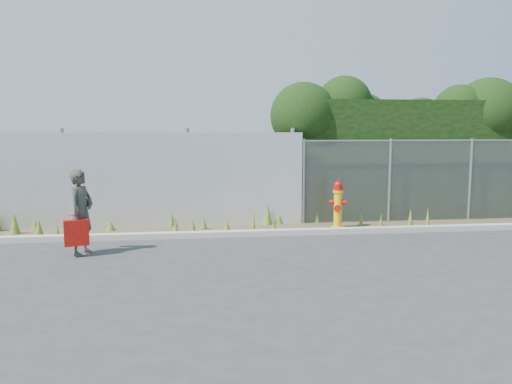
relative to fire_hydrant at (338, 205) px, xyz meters
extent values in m
plane|color=#343437|center=(-1.70, -2.28, -0.55)|extent=(80.00, 80.00, 0.00)
cube|color=#ADA59C|center=(-1.70, -0.48, -0.49)|extent=(16.00, 0.22, 0.12)
cube|color=#4C3D2B|center=(-1.70, 0.12, -0.55)|extent=(16.00, 1.20, 0.01)
cone|color=#486C20|center=(-3.78, 0.65, -0.39)|extent=(0.13, 0.13, 0.33)
cone|color=#486C20|center=(2.05, -0.25, -0.30)|extent=(0.12, 0.12, 0.50)
cone|color=#486C20|center=(-7.12, 0.27, -0.32)|extent=(0.23, 0.23, 0.47)
cone|color=#486C20|center=(1.09, 0.13, -0.40)|extent=(0.08, 0.08, 0.29)
cone|color=#486C20|center=(-1.53, 0.62, -0.29)|extent=(0.20, 0.20, 0.52)
cone|color=#486C20|center=(1.70, -0.11, -0.33)|extent=(0.14, 0.14, 0.45)
cone|color=#486C20|center=(-3.66, -0.32, -0.38)|extent=(0.18, 0.18, 0.35)
cone|color=#486C20|center=(-6.82, 0.67, -0.44)|extent=(0.14, 0.14, 0.21)
cone|color=#486C20|center=(-6.12, -0.18, -0.42)|extent=(0.11, 0.11, 0.26)
cone|color=#486C20|center=(-1.97, -0.24, -0.29)|extent=(0.09, 0.09, 0.53)
cone|color=#486C20|center=(-3.29, -0.07, -0.39)|extent=(0.15, 0.15, 0.33)
cone|color=#486C20|center=(-0.29, 0.76, -0.42)|extent=(0.12, 0.12, 0.27)
cone|color=#486C20|center=(-1.59, 0.72, -0.43)|extent=(0.23, 0.23, 0.24)
cone|color=#486C20|center=(-3.04, 0.29, -0.41)|extent=(0.16, 0.16, 0.29)
cone|color=#486C20|center=(-2.55, -0.14, -0.41)|extent=(0.22, 0.22, 0.28)
cone|color=#486C20|center=(-1.24, 0.72, -0.35)|extent=(0.23, 0.23, 0.40)
cone|color=#486C20|center=(-5.13, 0.40, -0.44)|extent=(0.22, 0.22, 0.23)
cone|color=#486C20|center=(-1.53, -0.24, -0.43)|extent=(0.20, 0.20, 0.24)
cone|color=#486C20|center=(0.63, 0.20, -0.35)|extent=(0.09, 0.09, 0.40)
cone|color=#486C20|center=(-6.51, -0.11, -0.36)|extent=(0.21, 0.21, 0.39)
cube|color=silver|center=(-4.95, 0.72, 0.55)|extent=(8.50, 0.08, 2.20)
cylinder|color=gray|center=(-6.20, 0.84, 0.60)|extent=(0.10, 0.10, 2.30)
cylinder|color=gray|center=(-3.40, 0.84, 0.60)|extent=(0.10, 0.10, 2.30)
cylinder|color=gray|center=(-0.90, 0.84, 0.60)|extent=(0.10, 0.10, 2.30)
cube|color=gray|center=(2.55, 0.72, 0.45)|extent=(6.50, 0.03, 2.00)
cylinder|color=gray|center=(2.55, 0.72, 1.45)|extent=(6.50, 0.04, 0.04)
cylinder|color=gray|center=(-0.65, 0.72, 0.47)|extent=(0.07, 0.07, 2.05)
cylinder|color=gray|center=(1.50, 0.72, 0.47)|extent=(0.07, 0.07, 2.05)
cylinder|color=gray|center=(3.60, 0.72, 0.47)|extent=(0.07, 0.07, 2.05)
cube|color=black|center=(2.85, 1.72, 0.95)|extent=(7.30, 1.60, 3.00)
sphere|color=black|center=(-0.49, 1.54, 2.06)|extent=(1.68, 1.68, 1.68)
sphere|color=black|center=(0.59, 1.64, 2.37)|extent=(1.42, 1.42, 1.42)
sphere|color=black|center=(1.21, 1.97, 2.02)|extent=(1.33, 1.33, 1.33)
sphere|color=black|center=(2.02, 1.69, 1.84)|extent=(1.26, 1.26, 1.26)
sphere|color=black|center=(2.71, 1.68, 1.91)|extent=(1.28, 1.28, 1.28)
sphere|color=black|center=(3.75, 1.67, 2.22)|extent=(1.34, 1.34, 1.34)
sphere|color=black|center=(4.53, 1.62, 2.18)|extent=(1.81, 1.81, 1.81)
sphere|color=black|center=(5.16, 1.97, 2.13)|extent=(1.62, 1.62, 1.62)
cylinder|color=yellow|center=(0.00, 0.01, -0.52)|extent=(0.28, 0.28, 0.06)
cylinder|color=yellow|center=(0.00, 0.01, -0.13)|extent=(0.18, 0.18, 0.85)
cylinder|color=yellow|center=(0.00, 0.01, 0.32)|extent=(0.24, 0.24, 0.05)
cylinder|color=#B20F0A|center=(0.00, 0.01, 0.39)|extent=(0.21, 0.21, 0.10)
sphere|color=#B20F0A|center=(0.00, 0.01, 0.46)|extent=(0.19, 0.19, 0.19)
cylinder|color=#B20F0A|center=(0.00, 0.01, 0.56)|extent=(0.05, 0.05, 0.05)
cylinder|color=#B20F0A|center=(-0.14, 0.01, 0.07)|extent=(0.10, 0.11, 0.11)
cylinder|color=#B20F0A|center=(0.14, 0.01, 0.07)|extent=(0.10, 0.11, 0.11)
cylinder|color=#B20F0A|center=(0.00, -0.13, -0.05)|extent=(0.15, 0.12, 0.15)
imported|color=#0D5645|center=(-5.29, -1.66, 0.23)|extent=(0.56, 0.67, 1.56)
cube|color=#A1090D|center=(-5.35, -1.86, -0.11)|extent=(0.42, 0.16, 0.47)
cylinder|color=#A1090D|center=(-5.35, -1.86, 0.21)|extent=(0.20, 0.02, 0.02)
cube|color=black|center=(-5.30, -1.42, 0.37)|extent=(0.21, 0.09, 0.16)
camera|label=1|loc=(-3.26, -10.91, 1.72)|focal=35.00mm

